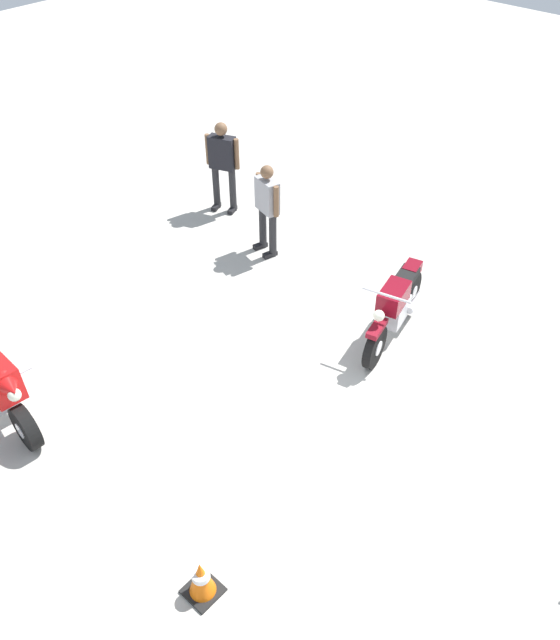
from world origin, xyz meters
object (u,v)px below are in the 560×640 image
motorcycle_maroon_cruiser (396,307)px  person_in_black_shirt (223,161)px  traffic_cone (201,578)px  person_in_gray_shirt (267,205)px

motorcycle_maroon_cruiser → person_in_black_shirt: (4.49, -0.88, 0.47)m
person_in_black_shirt → traffic_cone: (-5.37, 5.55, -0.73)m
person_in_gray_shirt → traffic_cone: person_in_gray_shirt is taller
person_in_gray_shirt → traffic_cone: bearing=51.6°
traffic_cone → person_in_gray_shirt: bearing=-53.1°
motorcycle_maroon_cruiser → traffic_cone: (-0.88, 4.67, -0.26)m
motorcycle_maroon_cruiser → person_in_black_shirt: 4.60m
person_in_gray_shirt → motorcycle_maroon_cruiser: bearing=97.4°
motorcycle_maroon_cruiser → person_in_black_shirt: size_ratio=1.19×
person_in_black_shirt → person_in_gray_shirt: bearing=50.4°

